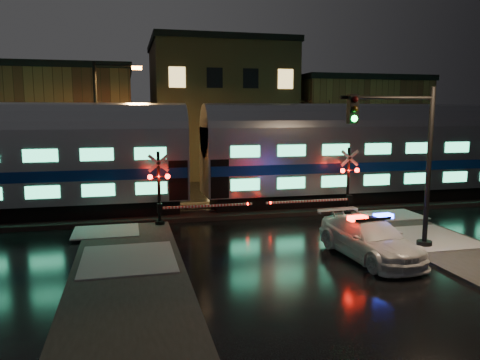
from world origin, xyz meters
name	(u,v)px	position (x,y,z in m)	size (l,w,h in m)	color
ground	(268,232)	(0.00, 0.00, 0.00)	(120.00, 120.00, 0.00)	black
ballast	(243,209)	(0.00, 5.00, 0.12)	(90.00, 4.20, 0.24)	black
sidewalk_left	(129,289)	(-6.50, -6.00, 0.06)	(4.00, 20.00, 0.12)	#2D2D2D
sidewalk_right	(476,260)	(6.50, -6.00, 0.06)	(4.00, 20.00, 0.12)	#2D2D2D
building_left	(47,126)	(-13.00, 22.00, 4.50)	(14.00, 10.00, 9.00)	brown
building_mid	(219,111)	(2.00, 22.50, 5.75)	(12.00, 11.00, 11.50)	brown
building_right	(349,127)	(15.00, 22.00, 4.25)	(12.00, 10.00, 8.50)	brown
train	(195,154)	(-2.76, 5.00, 3.38)	(51.00, 3.12, 5.92)	black
police_car	(370,238)	(2.72, -4.65, 0.78)	(2.62, 5.51, 1.72)	white
crossing_signal_right	(342,189)	(4.89, 2.30, 1.56)	(5.35, 0.64, 3.79)	black
crossing_signal_left	(167,196)	(-4.58, 2.30, 1.55)	(5.32, 0.64, 3.77)	black
traffic_light	(407,165)	(4.54, -4.11, 3.56)	(4.32, 0.74, 6.69)	black
streetlight	(102,123)	(-7.87, 9.00, 4.99)	(2.90, 0.30, 8.66)	black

